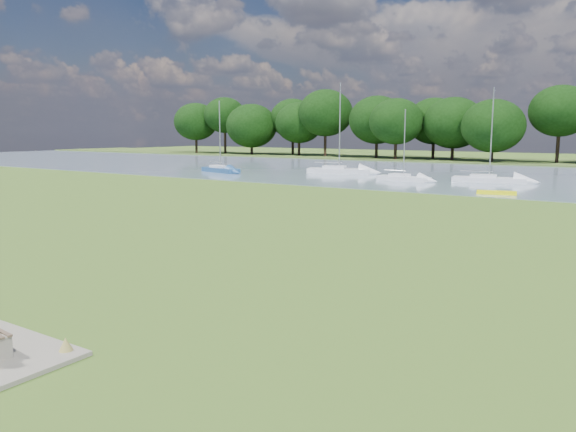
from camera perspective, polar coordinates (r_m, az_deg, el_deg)
The scene contains 9 objects.
ground at distance 23.60m, azimuth 2.14°, elevation -3.15°, with size 220.00×220.00×0.00m, color #536924.
river at distance 63.05m, azimuth 22.61°, elevation 3.63°, with size 220.00×40.00×0.10m, color gray.
far_bank at distance 92.61m, azimuth 26.27°, elevation 4.82°, with size 220.00×20.00×0.40m, color #4C6626.
kayak at distance 45.11m, azimuth 20.42°, elevation 2.24°, with size 2.84×0.66×0.28m, color #FEF909.
tree_line at distance 89.27m, azimuth 23.30°, elevation 9.30°, with size 132.49×9.55×11.56m.
sailboat_2 at distance 55.62m, azimuth 19.68°, elevation 3.69°, with size 6.76×2.83×8.68m.
sailboat_3 at distance 55.06m, azimuth 11.58°, elevation 3.95°, with size 5.36×2.08×6.77m.
sailboat_4 at distance 65.21m, azimuth -6.91°, elevation 4.86°, with size 5.97×3.19×8.10m.
sailboat_5 at distance 63.32m, azimuth 5.15°, elevation 4.80°, with size 7.31×3.95×9.96m.
Camera 1 is at (12.08, -19.69, 4.85)m, focal length 35.00 mm.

